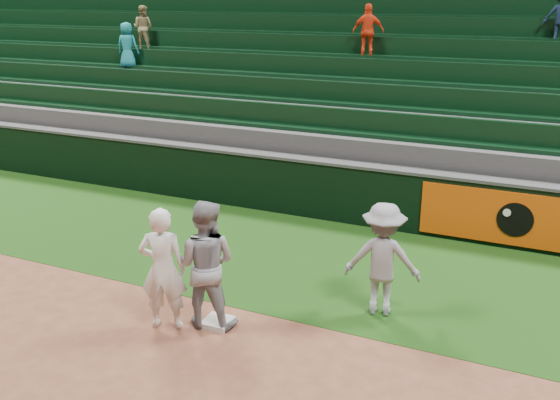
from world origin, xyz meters
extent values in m
plane|color=brown|center=(0.00, 0.00, 0.00)|extent=(70.00, 70.00, 0.00)
cube|color=#14390E|center=(0.00, 3.00, 0.00)|extent=(36.00, 4.20, 0.01)
cube|color=silver|center=(-0.11, 0.35, 0.04)|extent=(0.41, 0.41, 0.09)
imported|color=white|center=(-0.75, 0.02, 0.89)|extent=(0.76, 0.63, 1.77)
imported|color=#909299|center=(-0.27, 0.34, 0.92)|extent=(1.01, 0.85, 1.84)
imported|color=#91939D|center=(1.87, 1.68, 0.85)|extent=(1.20, 0.83, 1.69)
cube|color=black|center=(0.00, 5.20, 0.60)|extent=(36.00, 0.35, 1.20)
cube|color=#D84C0A|center=(3.00, 5.01, 0.60)|extent=(2.60, 0.05, 1.00)
cylinder|color=black|center=(3.40, 4.98, 0.60)|extent=(0.64, 0.02, 0.64)
cylinder|color=white|center=(3.25, 4.96, 0.72)|extent=(0.14, 0.02, 0.14)
cube|color=#424244|center=(0.00, 5.20, 1.22)|extent=(36.00, 0.40, 0.06)
cube|color=#3A3A3D|center=(0.00, 5.92, 0.82)|extent=(36.00, 0.85, 1.65)
cube|color=black|center=(0.00, 6.18, 1.90)|extent=(36.00, 0.14, 0.50)
cube|color=black|center=(0.00, 6.01, 1.69)|extent=(36.00, 0.45, 0.08)
cube|color=#3A3A3D|center=(0.00, 6.78, 1.05)|extent=(36.00, 0.85, 2.10)
cube|color=black|center=(0.00, 7.03, 2.35)|extent=(36.00, 0.14, 0.50)
cube|color=black|center=(0.00, 6.86, 2.14)|extent=(36.00, 0.45, 0.08)
cube|color=#3A3A3D|center=(0.00, 7.62, 1.27)|extent=(36.00, 0.85, 2.55)
cube|color=black|center=(0.00, 7.88, 2.80)|extent=(36.00, 0.14, 0.50)
cube|color=black|center=(0.00, 7.71, 2.59)|extent=(36.00, 0.45, 0.08)
cube|color=#3A3A3D|center=(0.00, 8.47, 1.50)|extent=(36.00, 0.85, 3.00)
cube|color=black|center=(0.00, 8.73, 3.25)|extent=(36.00, 0.14, 0.50)
cube|color=black|center=(0.00, 8.56, 3.04)|extent=(36.00, 0.45, 0.08)
cube|color=#3A3A3D|center=(0.00, 9.32, 1.73)|extent=(36.00, 0.85, 3.45)
cube|color=black|center=(0.00, 9.58, 3.70)|extent=(36.00, 0.14, 0.50)
cube|color=black|center=(0.00, 9.41, 3.49)|extent=(36.00, 0.45, 0.08)
cube|color=#3A3A3D|center=(0.00, 10.18, 1.95)|extent=(36.00, 0.85, 3.90)
cube|color=black|center=(0.00, 10.43, 4.15)|extent=(36.00, 0.14, 0.50)
cube|color=black|center=(0.00, 10.26, 3.94)|extent=(36.00, 0.45, 0.08)
cube|color=#3A3A3D|center=(0.00, 11.02, 2.17)|extent=(36.00, 0.85, 4.35)
imported|color=teal|center=(-7.06, 7.58, 3.16)|extent=(0.66, 0.49, 1.22)
imported|color=red|center=(-0.57, 8.43, 3.64)|extent=(0.80, 0.49, 1.27)
imported|color=#968557|center=(-7.14, 8.43, 3.59)|extent=(0.64, 0.53, 1.19)
camera|label=1|loc=(4.01, -6.39, 4.46)|focal=40.00mm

